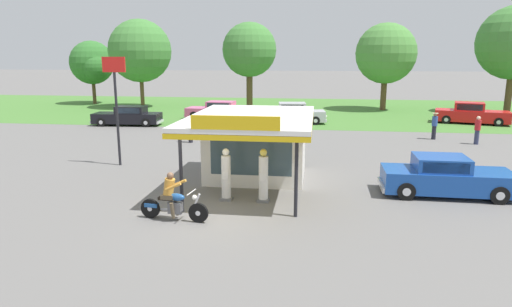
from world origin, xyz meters
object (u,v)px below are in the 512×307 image
Objects in this scene: bystander_standing_back_lot at (434,125)px; bystander_admiring_sedan at (190,128)px; roadside_pole_sign at (116,93)px; parked_car_back_row_right at (293,114)px; bystander_leaning_by_kiosk at (234,117)px; parked_car_second_row_spare at (217,111)px; parked_car_back_row_far_right at (471,114)px; featured_classic_sedan at (446,178)px; motorcycle_with_rider at (173,201)px; bystander_chatting_near_pumps at (477,129)px; gas_pump_nearside at (226,177)px; parked_car_back_row_centre_left at (128,116)px; gas_pump_offside at (263,178)px.

bystander_standing_back_lot is 15.23m from bystander_admiring_sedan.
parked_car_back_row_right is at bearing 63.23° from roadside_pole_sign.
bystander_leaning_by_kiosk reaches higher than bystander_standing_back_lot.
bystander_admiring_sedan is at bearing -86.22° from parked_car_second_row_spare.
parked_car_back_row_right is 3.21× the size of bystander_admiring_sedan.
roadside_pole_sign reaches higher than parked_car_back_row_far_right.
parked_car_back_row_far_right is (7.02, 19.50, 0.05)m from featured_classic_sedan.
motorcycle_with_rider is at bearing -157.08° from featured_classic_sedan.
motorcycle_with_rider is at bearing -133.56° from bystander_chatting_near_pumps.
parked_car_second_row_spare is at bearing 113.44° from bystander_leaning_by_kiosk.
bystander_leaning_by_kiosk is (-1.34, 17.81, 0.28)m from motorcycle_with_rider.
roadside_pole_sign is at bearing -106.41° from bystander_admiring_sedan.
parked_car_back_row_centre_left is at bearing 123.31° from gas_pump_nearside.
bystander_chatting_near_pumps is (12.65, 12.38, 0.01)m from gas_pump_nearside.
motorcycle_with_rider is at bearing -54.45° from roadside_pole_sign.
parked_car_back_row_centre_left is 9.05m from bystander_admiring_sedan.
bystander_leaning_by_kiosk is (-10.67, 13.87, 0.25)m from featured_classic_sedan.
bystander_chatting_near_pumps is (23.66, -4.36, 0.22)m from parked_car_back_row_centre_left.
gas_pump_offside is 16.05m from bystander_leaning_by_kiosk.
bystander_standing_back_lot is at bearing 78.38° from featured_classic_sedan.
bystander_leaning_by_kiosk is (-3.97, 15.55, 0.04)m from gas_pump_offside.
bystander_standing_back_lot is at bearing -31.84° from parked_car_back_row_right.
bystander_chatting_near_pumps is at bearing 47.64° from gas_pump_offside.
gas_pump_offside is 0.38× the size of roadside_pole_sign.
bystander_chatting_near_pumps is (4.59, 10.70, 0.21)m from featured_classic_sedan.
parked_car_back_row_far_right is at bearing -0.09° from parked_car_second_row_spare.
parked_car_back_row_centre_left is (-12.36, 16.75, -0.22)m from gas_pump_offside.
bystander_standing_back_lot reaches higher than featured_classic_sedan.
gas_pump_nearside is 0.83× the size of motorcycle_with_rider.
motorcycle_with_rider is at bearing -139.35° from gas_pump_offside.
bystander_chatting_near_pumps is (13.92, 14.64, 0.24)m from motorcycle_with_rider.
gas_pump_offside is at bearing -90.00° from parked_car_back_row_right.
parked_car_second_row_spare is 10.64m from bystander_admiring_sedan.
parked_car_second_row_spare is at bearing 99.18° from motorcycle_with_rider.
bystander_standing_back_lot is 0.96× the size of bystander_leaning_by_kiosk.
bystander_standing_back_lot is at bearing -7.84° from bystander_leaning_by_kiosk.
parked_car_back_row_far_right is 22.14m from bystander_admiring_sedan.
parked_car_back_row_centre_left is (-9.73, 19.01, 0.02)m from motorcycle_with_rider.
parked_car_back_row_centre_left is 24.06m from bystander_chatting_near_pumps.
bystander_leaning_by_kiosk is at bearing -162.33° from parked_car_back_row_far_right.
gas_pump_offside is 22.17m from parked_car_second_row_spare.
bystander_leaning_by_kiosk is (2.46, -5.67, 0.26)m from parked_car_second_row_spare.
gas_pump_nearside is 26.00m from parked_car_back_row_far_right.
featured_classic_sedan is 0.93× the size of parked_car_back_row_centre_left.
parked_car_back_row_right is 6.67m from parked_car_second_row_spare.
gas_pump_nearside is 17.70m from bystander_chatting_near_pumps.
gas_pump_nearside is 1.19× the size of bystander_admiring_sedan.
gas_pump_nearside is 0.39× the size of featured_classic_sedan.
motorcycle_with_rider is 0.44× the size of parked_car_back_row_right.
gas_pump_nearside is at bearing -80.46° from bystander_leaning_by_kiosk.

